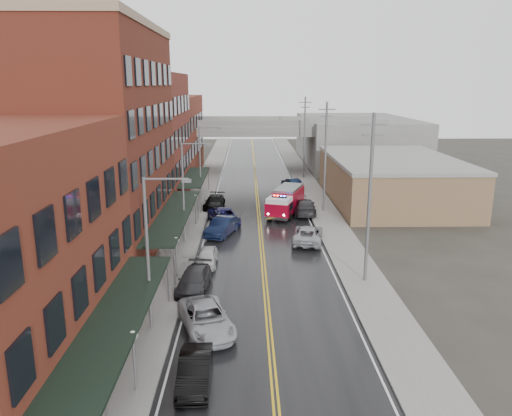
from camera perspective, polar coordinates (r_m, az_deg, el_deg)
name	(u,v)px	position (r m, az deg, el deg)	size (l,w,h in m)	color
road	(260,225)	(50.33, 0.42, -1.93)	(11.00, 160.00, 0.02)	black
sidewalk_left	(187,224)	(50.66, -7.86, -1.88)	(3.00, 160.00, 0.15)	slate
sidewalk_right	(332,224)	(51.02, 8.65, -1.80)	(3.00, 160.00, 0.15)	slate
curb_left	(204,224)	(50.49, -6.00, -1.88)	(0.30, 160.00, 0.15)	gray
curb_right	(315,224)	(50.77, 6.82, -1.81)	(0.30, 160.00, 0.15)	gray
brick_building_b	(101,144)	(43.37, -17.30, 6.98)	(9.00, 20.00, 18.00)	#512015
brick_building_c	(144,139)	(60.43, -12.65, 7.67)	(9.00, 15.00, 15.00)	maroon
brick_building_far	(168,137)	(77.71, -10.04, 8.04)	(9.00, 20.00, 12.00)	maroon
tan_building	(391,181)	(61.91, 15.18, 2.98)	(14.00, 22.00, 5.00)	olive
right_far_block	(355,141)	(90.97, 11.29, 7.57)	(18.00, 30.00, 8.00)	slate
awning_0	(119,314)	(25.65, -15.36, -11.60)	(2.60, 16.00, 3.09)	black
awning_1	(174,214)	(43.23, -9.31, -0.71)	(2.60, 18.00, 3.09)	black
awning_2	(195,177)	(60.19, -6.98, 3.54)	(2.60, 13.00, 3.09)	black
globe_lamp_0	(134,347)	(23.99, -13.82, -15.22)	(0.44, 0.44, 3.12)	#59595B
globe_lamp_1	(176,248)	(36.63, -9.11, -4.53)	(0.44, 0.44, 3.12)	#59595B
globe_lamp_2	(196,203)	(50.00, -6.92, 0.59)	(0.44, 0.44, 3.12)	#59595B
street_lamp_0	(152,245)	(28.27, -11.84, -4.16)	(2.64, 0.22, 9.00)	#59595B
street_lamp_1	(186,187)	(43.57, -8.01, 2.42)	(2.64, 0.22, 9.00)	#59595B
street_lamp_2	(202,159)	(59.25, -6.18, 5.55)	(2.64, 0.22, 9.00)	#59595B
utility_pole_0	(370,196)	(35.24, 12.85, 1.30)	(1.80, 0.24, 12.00)	#59595B
utility_pole_1	(325,156)	(54.56, 7.93, 5.96)	(1.80, 0.24, 12.00)	#59595B
utility_pole_2	(305,136)	(74.23, 5.57, 8.15)	(1.80, 0.24, 12.00)	#59595B
overpass	(255,134)	(80.76, -0.14, 8.46)	(40.00, 10.00, 7.50)	slate
fire_truck	(286,201)	(54.12, 3.40, 0.85)	(4.94, 8.10, 2.82)	maroon
parked_car_left_1	(195,371)	(24.91, -7.00, -17.98)	(1.50, 4.31, 1.42)	black
parked_car_left_2	(206,319)	(29.44, -5.71, -12.46)	(2.56, 5.56, 1.54)	#9FA3A7
parked_car_left_3	(194,280)	(34.94, -7.09, -8.18)	(2.01, 4.95, 1.44)	#2B2B2E
parked_car_left_4	(207,257)	(39.41, -5.64, -5.60)	(1.57, 3.89, 1.33)	#BCBCBC
parked_car_left_5	(222,227)	(46.86, -3.88, -2.13)	(1.77, 5.07, 1.67)	black
parked_car_left_6	(224,217)	(50.58, -3.67, -0.98)	(2.55, 5.54, 1.54)	#131348
parked_car_left_7	(214,202)	(57.06, -4.78, 0.69)	(2.04, 5.01, 1.45)	black
parked_car_right_0	(308,234)	(44.92, 5.94, -2.99)	(2.52, 5.47, 1.52)	#9EA0A6
parked_car_right_1	(305,207)	(54.52, 5.58, 0.15)	(2.31, 5.69, 1.65)	#2A292C
parked_car_right_2	(295,193)	(61.88, 4.47, 1.69)	(1.57, 3.89, 1.33)	white
parked_car_right_3	(292,183)	(67.73, 4.13, 2.83)	(1.52, 4.35, 1.43)	black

